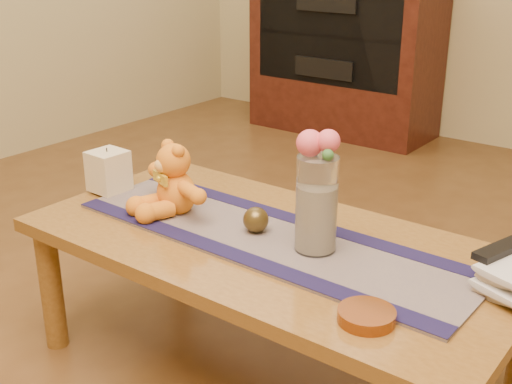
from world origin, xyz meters
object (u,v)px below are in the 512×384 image
Objects in this scene: pillar_candle at (109,171)px; glass_vase at (317,204)px; bronze_ball at (256,220)px; amber_dish at (366,316)px; teddy_bear at (176,178)px; book_bottom at (498,276)px; tv_remote at (500,250)px.

glass_vase is (0.78, 0.03, 0.06)m from pillar_candle.
glass_vase is at bearing 2.47° from pillar_candle.
bronze_ball is 0.57× the size of amber_dish.
teddy_bear is 0.94m from book_bottom.
teddy_bear is 0.30m from pillar_candle.
pillar_candle is 1.03× the size of amber_dish.
tv_remote is at bearing 12.33° from bronze_ball.
bronze_ball is at bearing 2.66° from pillar_candle.
book_bottom is (0.44, 0.14, -0.13)m from glass_vase.
pillar_candle is (-0.30, -0.01, -0.04)m from teddy_bear.
tv_remote is at bearing -93.00° from book_bottom.
glass_vase reaches higher than bronze_ball.
teddy_bear is at bearing -176.93° from glass_vase.
glass_vase reaches higher than book_bottom.
pillar_candle is at bearing 169.85° from amber_dish.
pillar_candle reaches higher than book_bottom.
tv_remote is at bearing 7.74° from pillar_candle.
teddy_bear is 2.35× the size of amber_dish.
teddy_bear is 1.16× the size of glass_vase.
pillar_candle is 1.24m from book_bottom.
book_bottom is (0.64, 0.15, -0.03)m from bronze_ball.
book_bottom is (0.92, 0.17, -0.10)m from teddy_bear.
tv_remote is at bearing 29.06° from teddy_bear.
bronze_ball is 0.65m from tv_remote.
book_bottom is at bearing 13.09° from bronze_ball.
book_bottom is (1.22, 0.18, -0.06)m from pillar_candle.
amber_dish is at bearing 4.80° from teddy_bear.
pillar_candle is 0.83× the size of tv_remote.
book_bottom is 0.08m from tv_remote.
teddy_bear is 0.48m from glass_vase.
book_bottom is at bearing 17.76° from glass_vase.
glass_vase is 2.02× the size of amber_dish.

